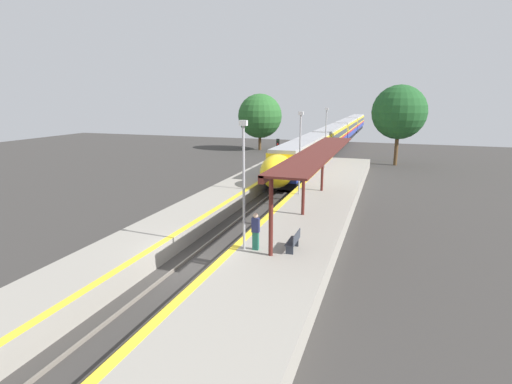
% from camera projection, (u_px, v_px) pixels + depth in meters
% --- Properties ---
extents(ground_plane, '(120.00, 120.00, 0.00)m').
position_uv_depth(ground_plane, '(194.00, 268.00, 19.42)').
color(ground_plane, '#383533').
extents(rail_left, '(0.08, 90.00, 0.15)m').
position_uv_depth(rail_left, '(181.00, 264.00, 19.63)').
color(rail_left, slate).
rests_on(rail_left, ground_plane).
extents(rail_right, '(0.08, 90.00, 0.15)m').
position_uv_depth(rail_right, '(208.00, 268.00, 19.18)').
color(rail_right, slate).
rests_on(rail_right, ground_plane).
extents(train, '(2.74, 80.76, 3.77)m').
position_uv_depth(train, '(339.00, 133.00, 67.81)').
color(train, black).
rests_on(train, ground_plane).
extents(platform_right, '(4.79, 64.00, 1.03)m').
position_uv_depth(platform_right, '(274.00, 269.00, 18.04)').
color(platform_right, gray).
rests_on(platform_right, ground_plane).
extents(platform_left, '(3.36, 64.00, 1.03)m').
position_uv_depth(platform_left, '(135.00, 249.00, 20.35)').
color(platform_left, gray).
rests_on(platform_left, ground_plane).
extents(platform_bench, '(0.44, 1.43, 0.89)m').
position_uv_depth(platform_bench, '(294.00, 241.00, 18.78)').
color(platform_bench, '#2D333D').
rests_on(platform_bench, platform_right).
extents(person_waiting, '(0.36, 0.24, 1.80)m').
position_uv_depth(person_waiting, '(256.00, 231.00, 18.76)').
color(person_waiting, '#1E604C').
rests_on(person_waiting, platform_right).
extents(railway_signal, '(0.28, 0.28, 4.09)m').
position_uv_depth(railway_signal, '(278.00, 155.00, 39.66)').
color(railway_signal, '#59595E').
rests_on(railway_signal, ground_plane).
extents(lamppost_near, '(0.36, 0.20, 6.07)m').
position_uv_depth(lamppost_near, '(244.00, 179.00, 18.22)').
color(lamppost_near, '#9E9EA3').
rests_on(lamppost_near, platform_right).
extents(lamppost_mid, '(0.36, 0.20, 6.07)m').
position_uv_depth(lamppost_mid, '(300.00, 148.00, 29.04)').
color(lamppost_mid, '#9E9EA3').
rests_on(lamppost_mid, platform_right).
extents(lamppost_far, '(0.36, 0.20, 6.07)m').
position_uv_depth(lamppost_far, '(326.00, 135.00, 39.85)').
color(lamppost_far, '#9E9EA3').
rests_on(lamppost_far, platform_right).
extents(station_canopy, '(2.02, 16.78, 4.00)m').
position_uv_depth(station_canopy, '(314.00, 155.00, 23.59)').
color(station_canopy, '#511E19').
rests_on(station_canopy, platform_right).
extents(background_tree_left, '(6.77, 6.77, 8.65)m').
position_uv_depth(background_tree_left, '(260.00, 116.00, 61.61)').
color(background_tree_left, brown).
rests_on(background_tree_left, ground_plane).
extents(background_tree_right, '(6.39, 6.39, 9.56)m').
position_uv_depth(background_tree_right, '(399.00, 112.00, 47.25)').
color(background_tree_right, brown).
rests_on(background_tree_right, ground_plane).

